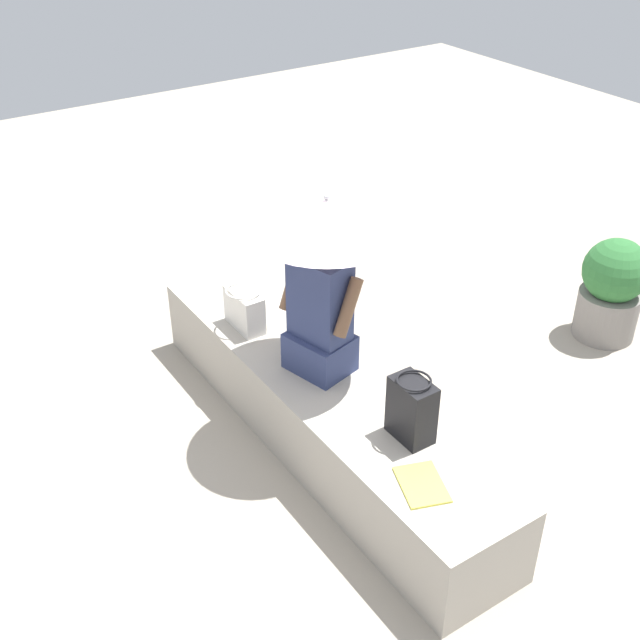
# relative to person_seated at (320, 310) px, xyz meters

# --- Properties ---
(ground_plane) EXTENTS (14.00, 14.00, 0.00)m
(ground_plane) POSITION_rel_person_seated_xyz_m (-0.08, 0.05, -0.86)
(ground_plane) COLOR #9E9384
(stone_bench) EXTENTS (2.83, 0.57, 0.47)m
(stone_bench) POSITION_rel_person_seated_xyz_m (-0.08, 0.05, -0.62)
(stone_bench) COLOR #A8A093
(stone_bench) RESTS_ON ground
(person_seated) EXTENTS (0.50, 0.35, 0.90)m
(person_seated) POSITION_rel_person_seated_xyz_m (0.00, 0.00, 0.00)
(person_seated) COLOR navy
(person_seated) RESTS_ON stone_bench
(parasol) EXTENTS (0.80, 0.80, 1.04)m
(parasol) POSITION_rel_person_seated_xyz_m (0.02, -0.05, 0.53)
(parasol) COLOR #B7B7BC
(parasol) RESTS_ON stone_bench
(handbag_black) EXTENTS (0.30, 0.22, 0.27)m
(handbag_black) POSITION_rel_person_seated_xyz_m (0.61, 0.14, -0.26)
(handbag_black) COLOR silver
(handbag_black) RESTS_ON stone_bench
(tote_bag_canvas) EXTENTS (0.23, 0.18, 0.35)m
(tote_bag_canvas) POSITION_rel_person_seated_xyz_m (-0.74, -0.05, -0.22)
(tote_bag_canvas) COLOR black
(tote_bag_canvas) RESTS_ON stone_bench
(magazine) EXTENTS (0.33, 0.28, 0.01)m
(magazine) POSITION_rel_person_seated_xyz_m (-1.05, 0.12, -0.38)
(magazine) COLOR #EAE04C
(magazine) RESTS_ON stone_bench
(planter_near) EXTENTS (0.44, 0.44, 0.74)m
(planter_near) POSITION_rel_person_seated_xyz_m (-0.22, -2.25, -0.48)
(planter_near) COLOR gray
(planter_near) RESTS_ON ground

